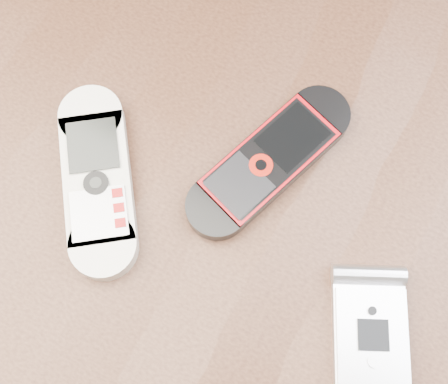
{
  "coord_description": "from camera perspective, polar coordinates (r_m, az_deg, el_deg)",
  "views": [
    {
      "loc": [
        0.08,
        -0.14,
        1.24
      ],
      "look_at": [
        0.01,
        0.0,
        0.76
      ],
      "focal_mm": 50.0,
      "sensor_mm": 36.0,
      "label": 1
    }
  ],
  "objects": [
    {
      "name": "nokia_black_red",
      "position": [
        0.52,
        4.17,
        2.88
      ],
      "size": [
        0.11,
        0.18,
        0.02
      ],
      "primitive_type": "cube",
      "rotation": [
        0.0,
        0.0,
        -0.34
      ],
      "color": "black",
      "rests_on": "table"
    },
    {
      "name": "nokia_white",
      "position": [
        0.52,
        -11.5,
        1.14
      ],
      "size": [
        0.14,
        0.17,
        0.02
      ],
      "primitive_type": "cube",
      "rotation": [
        0.0,
        0.0,
        0.63
      ],
      "color": "silver",
      "rests_on": "table"
    },
    {
      "name": "ground",
      "position": [
        1.25,
        -0.21,
        -10.75
      ],
      "size": [
        4.0,
        4.0,
        0.0
      ],
      "primitive_type": "plane",
      "color": "#472B19",
      "rests_on": "ground"
    },
    {
      "name": "table",
      "position": [
        0.62,
        -0.41,
        -3.13
      ],
      "size": [
        1.2,
        0.8,
        0.75
      ],
      "color": "black",
      "rests_on": "ground"
    },
    {
      "name": "motorola_razr",
      "position": [
        0.49,
        13.32,
        -13.03
      ],
      "size": [
        0.1,
        0.12,
        0.02
      ],
      "primitive_type": "cube",
      "rotation": [
        0.0,
        0.0,
        0.45
      ],
      "color": "silver",
      "rests_on": "table"
    }
  ]
}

